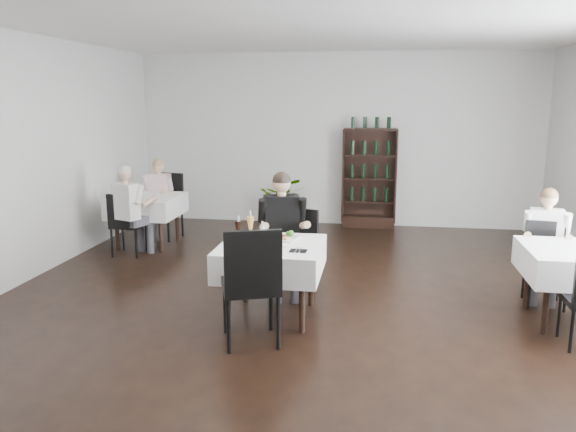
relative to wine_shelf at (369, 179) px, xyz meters
The scene contains 21 objects.
room_shell 4.40m from the wine_shelf, 97.92° to the right, with size 9.00×9.00×9.00m.
wine_shelf is the anchor object (origin of this frame).
main_table 4.41m from the wine_shelf, 101.78° to the right, with size 1.03×1.03×0.77m.
left_table 3.77m from the wine_shelf, 151.20° to the right, with size 0.98×0.98×0.77m.
right_table 4.54m from the wine_shelf, 62.38° to the right, with size 0.98×0.98×0.77m.
potted_tree 1.53m from the wine_shelf, behind, with size 0.79×0.69×0.88m, color #20551D.
main_chair_far 3.63m from the wine_shelf, 102.13° to the right, with size 0.55×0.55×0.97m.
main_chair_near 5.13m from the wine_shelf, 100.58° to the right, with size 0.65×0.65×1.11m.
left_chair_far 3.45m from the wine_shelf, 158.85° to the right, with size 0.56×0.56×1.04m.
left_chair_near 4.16m from the wine_shelf, 144.31° to the right, with size 0.42×0.42×0.91m.
right_chair_far 3.99m from the wine_shelf, 60.24° to the right, with size 0.44×0.44×0.90m.
diner_main 3.77m from the wine_shelf, 103.74° to the right, with size 0.60×0.64×1.42m.
diner_left_far 3.58m from the wine_shelf, 158.56° to the right, with size 0.48×0.48×1.28m.
diner_left_near 4.08m from the wine_shelf, 143.43° to the right, with size 0.58×0.61×1.32m.
diner_right_far 3.89m from the wine_shelf, 59.09° to the right, with size 0.51×0.54×1.26m.
plate_far 4.17m from the wine_shelf, 101.06° to the right, with size 0.33×0.33×0.09m.
plate_near 4.61m from the wine_shelf, 100.39° to the right, with size 0.28×0.28×0.07m.
pilsner_dark 4.54m from the wine_shelf, 105.67° to the right, with size 0.07×0.07×0.30m.
pilsner_lager 4.39m from the wine_shelf, 104.92° to the right, with size 0.08×0.08×0.32m.
coke_bottle 4.36m from the wine_shelf, 103.31° to the right, with size 0.06×0.06×0.22m.
napkin_cutlery 4.58m from the wine_shelf, 97.43° to the right, with size 0.17×0.18×0.02m.
Camera 1 is at (0.74, -5.40, 2.22)m, focal length 35.00 mm.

